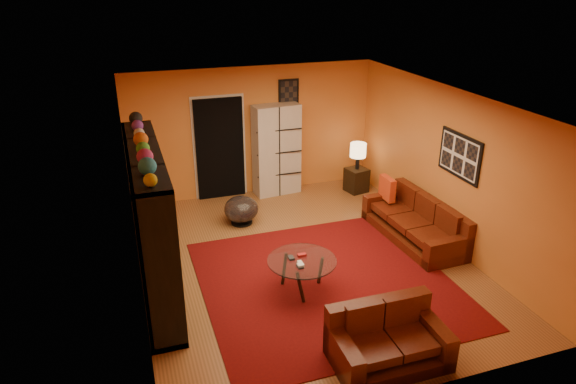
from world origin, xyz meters
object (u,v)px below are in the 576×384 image
object	(u,v)px
tv	(156,229)
side_table	(356,180)
loveseat	(386,339)
storage_cabinet	(276,150)
entertainment_unit	(151,222)
coffee_table	(302,263)
sofa	(418,223)
table_lamp	(358,151)
bowl_chair	(241,209)

from	to	relation	value
tv	side_table	size ratio (longest dim) A/B	1.71
loveseat	storage_cabinet	xyz separation A→B (m)	(0.29, 5.22, 0.64)
entertainment_unit	coffee_table	size ratio (longest dim) A/B	3.04
sofa	storage_cabinet	xyz separation A→B (m)	(-1.71, 2.69, 0.64)
loveseat	table_lamp	bearing A→B (deg)	-21.08
entertainment_unit	sofa	size ratio (longest dim) A/B	1.41
entertainment_unit	bowl_chair	bearing A→B (deg)	44.32
coffee_table	storage_cabinet	distance (m)	3.67
loveseat	storage_cabinet	size ratio (longest dim) A/B	0.72
side_table	bowl_chair	bearing A→B (deg)	-165.10
table_lamp	bowl_chair	bearing A→B (deg)	-165.10
sofa	table_lamp	distance (m)	2.30
sofa	coffee_table	bearing A→B (deg)	-163.15
coffee_table	sofa	bearing A→B (deg)	19.66
table_lamp	storage_cabinet	bearing A→B (deg)	163.34
coffee_table	side_table	xyz separation A→B (m)	(2.34, 3.09, -0.20)
bowl_chair	tv	bearing A→B (deg)	-133.54
loveseat	coffee_table	distance (m)	1.73
loveseat	entertainment_unit	bearing A→B (deg)	45.51
sofa	bowl_chair	size ratio (longest dim) A/B	3.40
tv	loveseat	size ratio (longest dim) A/B	0.64
loveseat	storage_cabinet	world-z (taller)	storage_cabinet
tv	bowl_chair	xyz separation A→B (m)	(1.61, 1.69, -0.69)
sofa	storage_cabinet	size ratio (longest dim) A/B	1.14
tv	coffee_table	distance (m)	2.10
tv	sofa	xyz separation A→B (m)	(4.36, 0.18, -0.68)
entertainment_unit	storage_cabinet	bearing A→B (deg)	46.00
sofa	table_lamp	size ratio (longest dim) A/B	3.88
entertainment_unit	table_lamp	world-z (taller)	entertainment_unit
entertainment_unit	storage_cabinet	distance (m)	3.89
loveseat	storage_cabinet	bearing A→B (deg)	-2.56
coffee_table	tv	bearing A→B (deg)	160.12
storage_cabinet	table_lamp	distance (m)	1.67
coffee_table	side_table	bearing A→B (deg)	52.82
loveseat	coffee_table	world-z (taller)	loveseat
tv	table_lamp	size ratio (longest dim) A/B	1.56
entertainment_unit	coffee_table	xyz separation A→B (m)	(1.96, -0.76, -0.60)
sofa	side_table	size ratio (longest dim) A/B	4.26
tv	loveseat	xyz separation A→B (m)	(2.36, -2.35, -0.68)
tv	storage_cabinet	size ratio (longest dim) A/B	0.46
entertainment_unit	tv	size ratio (longest dim) A/B	3.51
entertainment_unit	storage_cabinet	size ratio (longest dim) A/B	1.61
entertainment_unit	tv	world-z (taller)	entertainment_unit
entertainment_unit	tv	distance (m)	0.12
entertainment_unit	table_lamp	size ratio (longest dim) A/B	5.46
sofa	table_lamp	xyz separation A→B (m)	(-0.11, 2.21, 0.61)
tv	loveseat	world-z (taller)	tv
tv	sofa	bearing A→B (deg)	-87.59
entertainment_unit	loveseat	world-z (taller)	entertainment_unit
coffee_table	bowl_chair	xyz separation A→B (m)	(-0.31, 2.38, -0.18)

